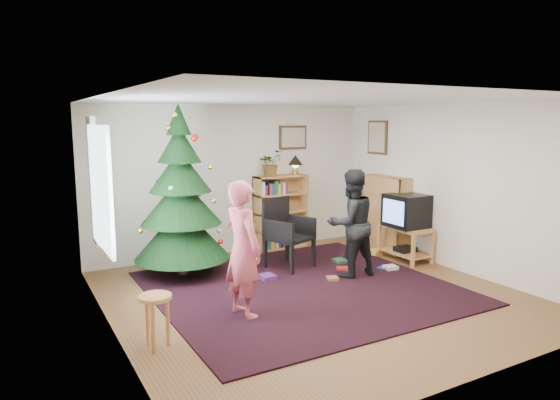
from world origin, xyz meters
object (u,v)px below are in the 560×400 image
armchair (286,230)px  potted_plant (270,163)px  crt_tv (406,211)px  stool (155,307)px  person_by_chair (351,224)px  person_standing (243,249)px  bookshelf_back (281,211)px  table_lamp (295,161)px  christmas_tree (181,206)px  bookshelf_right (386,213)px  picture_right (378,137)px  tv_stand (405,240)px  picture_back (293,137)px

armchair → potted_plant: (0.30, 1.05, 0.94)m
crt_tv → stool: size_ratio=1.10×
person_by_chair → person_standing: bearing=19.5°
bookshelf_back → table_lamp: size_ratio=3.76×
christmas_tree → bookshelf_back: 2.18m
bookshelf_right → potted_plant: (-1.72, 1.03, 0.86)m
christmas_tree → person_by_chair: size_ratio=1.59×
bookshelf_right → armchair: bearing=90.4°
picture_right → potted_plant: 1.99m
tv_stand → bookshelf_right: bearing=79.1°
tv_stand → potted_plant: bearing=134.0°
christmas_tree → picture_back: bearing=19.5°
picture_right → table_lamp: (-1.35, 0.59, -0.42)m
tv_stand → stool: 4.58m
potted_plant → person_standing: bearing=-124.1°
person_by_chair → bookshelf_right: bearing=-145.2°
bookshelf_right → tv_stand: bearing=169.1°
christmas_tree → bookshelf_right: bearing=-5.3°
christmas_tree → potted_plant: (1.83, 0.70, 0.49)m
tv_stand → armchair: bearing=162.2°
bookshelf_right → armchair: (-2.02, -0.02, -0.08)m
person_by_chair → armchair: bearing=-54.1°
bookshelf_right → crt_tv: bookshelf_right is taller
crt_tv → picture_back: bearing=120.8°
bookshelf_back → picture_right: bearing=-19.6°
picture_back → crt_tv: bearing=-59.2°
picture_right → bookshelf_back: (-1.65, 0.59, -1.29)m
bookshelf_right → armchair: 2.02m
bookshelf_back → bookshelf_right: same height
picture_back → stool: bearing=-138.1°
person_by_chair → crt_tv: bearing=-165.4°
person_standing → person_by_chair: bearing=-83.8°
person_standing → potted_plant: potted_plant is taller
crt_tv → stool: 4.60m
person_by_chair → picture_right: bearing=-136.8°
tv_stand → potted_plant: size_ratio=1.91×
stool → bookshelf_back: bearing=43.5°
stool → potted_plant: potted_plant is taller
tv_stand → stool: bearing=-164.7°
table_lamp → person_by_chair: bearing=-96.5°
picture_right → armchair: bearing=-168.0°
bookshelf_back → tv_stand: (1.40, -1.66, -0.34)m
person_by_chair → bookshelf_back: bearing=-84.9°
crt_tv → potted_plant: (-1.60, 1.66, 0.71)m
picture_back → person_by_chair: 2.39m
potted_plant → picture_back: bearing=14.3°
picture_back → picture_right: bearing=-28.7°
table_lamp → stool: bearing=-139.2°
bookshelf_back → table_lamp: bearing=0.0°
picture_back → christmas_tree: 2.67m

